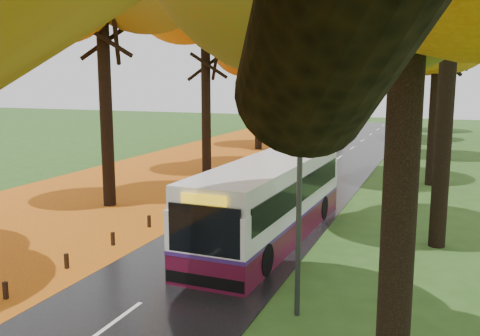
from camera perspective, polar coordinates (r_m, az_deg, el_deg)
The scene contains 13 objects.
road at distance 31.42m, azimuth 6.79°, elevation -1.69°, with size 6.50×90.00×0.04m, color black.
centre_line at distance 31.41m, azimuth 6.79°, elevation -1.65°, with size 0.12×90.00×0.01m, color silver.
leaf_verge at distance 34.70m, azimuth -7.75°, elevation -0.64°, with size 12.00×90.00×0.02m, color #992A0D.
leaf_drift at distance 32.28m, azimuth 1.54°, elevation -1.28°, with size 0.90×90.00×0.01m, color orange.
trees_left at distance 35.33m, azimuth -3.77°, elevation 15.12°, with size 9.20×74.00×13.88m.
trees_right at distance 31.97m, azimuth 21.13°, elevation 15.36°, with size 9.30×74.20×13.96m.
streetlamp_near at distance 13.44m, azimuth 5.40°, elevation 3.37°, with size 2.45×0.18×8.00m.
streetlamp_mid at distance 35.08m, azimuth 15.32°, elevation 6.95°, with size 2.45×0.18×8.00m.
streetlamp_far at distance 57.00m, azimuth 17.66°, elevation 7.76°, with size 2.45×0.18×8.00m.
bus at distance 20.50m, azimuth 3.25°, elevation -3.20°, with size 2.94×11.50×3.01m.
car_white at distance 34.58m, azimuth 4.38°, elevation 0.59°, with size 1.64×4.07×1.39m, color silver.
car_silver at distance 41.42m, azimuth 7.10°, elevation 1.98°, with size 1.35×3.88×1.28m, color #989A9F.
car_dark at distance 49.79m, azimuth 9.54°, elevation 3.16°, with size 1.67×4.10×1.19m, color black.
Camera 1 is at (7.57, -4.86, 6.18)m, focal length 40.00 mm.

